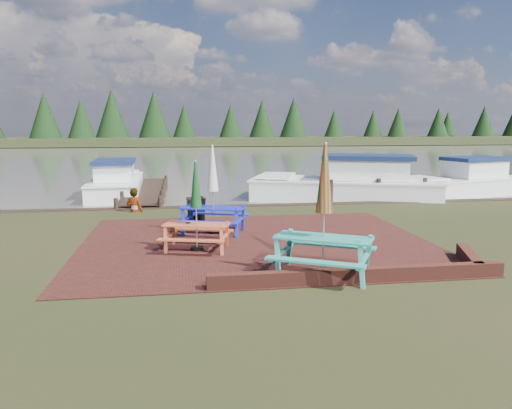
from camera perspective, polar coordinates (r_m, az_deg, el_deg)
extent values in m
plane|color=black|center=(12.14, 0.78, -5.50)|extent=(120.00, 120.00, 0.00)
cube|color=#381511|center=(13.09, 0.07, -4.37)|extent=(9.00, 7.50, 0.02)
cube|color=#4C1E16|center=(10.05, 11.81, -7.95)|extent=(6.00, 0.22, 0.30)
cube|color=#4C1E16|center=(11.96, 23.19, -5.74)|extent=(0.82, 1.77, 0.30)
cube|color=#47453D|center=(48.72, -6.37, 5.48)|extent=(120.00, 60.00, 0.02)
cube|color=black|center=(77.65, -7.25, 7.18)|extent=(120.00, 10.00, 1.20)
cube|color=teal|center=(10.20, 7.71, -3.81)|extent=(2.06, 1.60, 0.04)
cube|color=teal|center=(9.59, 6.69, -6.56)|extent=(1.82, 1.17, 0.04)
cube|color=teal|center=(10.97, 8.53, -4.59)|extent=(1.82, 1.17, 0.04)
cube|color=teal|center=(10.51, 3.18, -5.60)|extent=(0.89, 1.51, 0.80)
cube|color=teal|center=(10.16, 12.32, -6.32)|extent=(0.89, 1.51, 0.80)
cylinder|color=black|center=(10.39, 7.62, -7.81)|extent=(0.39, 0.39, 0.11)
cylinder|color=#B2B2B7|center=(10.09, 7.78, -0.77)|extent=(0.04, 0.04, 2.69)
cone|color=red|center=(10.00, 7.86, 2.88)|extent=(0.34, 0.34, 1.35)
cube|color=#B04E2D|center=(12.26, -6.81, -2.30)|extent=(1.69, 1.03, 0.04)
cube|color=#B04E2D|center=(11.75, -7.49, -4.09)|extent=(1.58, 0.64, 0.04)
cube|color=#B04E2D|center=(12.88, -6.14, -2.89)|extent=(1.58, 0.64, 0.04)
cube|color=#B04E2D|center=(12.51, -9.84, -3.66)|extent=(0.44, 1.34, 0.65)
cube|color=#B04E2D|center=(12.18, -3.64, -3.89)|extent=(0.44, 1.34, 0.65)
cylinder|color=black|center=(12.39, -6.76, -5.05)|extent=(0.32, 0.32, 0.09)
cylinder|color=#B2B2B7|center=(12.18, -6.85, -0.23)|extent=(0.03, 0.03, 2.20)
cone|color=#103A17|center=(12.10, -6.90, 2.24)|extent=(0.28, 0.28, 1.10)
cube|color=#1620AC|center=(14.15, -4.93, -0.38)|extent=(1.92, 1.28, 0.04)
cube|color=#1620AC|center=(13.57, -5.73, -2.05)|extent=(1.76, 0.85, 0.04)
cube|color=#1620AC|center=(14.84, -4.16, -1.06)|extent=(1.76, 0.85, 0.04)
cube|color=#1620AC|center=(14.45, -7.85, -1.72)|extent=(0.62, 1.48, 0.74)
cube|color=#1620AC|center=(14.01, -1.87, -1.98)|extent=(0.62, 1.48, 0.74)
cylinder|color=black|center=(14.28, -4.89, -3.10)|extent=(0.36, 0.36, 0.10)
cylinder|color=#B2B2B7|center=(14.07, -4.96, 1.65)|extent=(0.04, 0.04, 2.48)
cone|color=beige|center=(14.01, -4.99, 4.07)|extent=(0.32, 0.32, 1.24)
cube|color=black|center=(15.08, -6.84, -0.94)|extent=(0.58, 0.39, 0.88)
cube|color=black|center=(15.37, -6.87, -0.75)|extent=(0.58, 0.39, 0.88)
cube|color=black|center=(15.16, -6.89, 0.74)|extent=(0.52, 0.23, 0.03)
cube|color=black|center=(23.33, -12.43, 1.67)|extent=(1.60, 9.00, 0.06)
cube|color=black|center=(23.38, -14.27, 1.74)|extent=(0.08, 9.00, 0.08)
cube|color=black|center=(23.28, -10.59, 1.84)|extent=(0.08, 9.00, 0.08)
cylinder|color=black|center=(19.00, -15.68, -0.80)|extent=(0.16, 0.16, 1.00)
cylinder|color=black|center=(18.87, -10.85, -0.69)|extent=(0.16, 0.16, 1.00)
cube|color=silver|center=(24.06, -15.60, 1.72)|extent=(2.41, 6.39, 0.90)
cube|color=silver|center=(24.01, -15.65, 2.83)|extent=(2.46, 6.52, 0.07)
cube|color=silver|center=(23.21, -15.84, 3.69)|extent=(1.66, 2.71, 0.77)
cube|color=#111D3F|center=(23.18, -15.89, 4.75)|extent=(1.85, 3.09, 0.16)
cube|color=silver|center=(26.37, -15.25, 3.64)|extent=(1.88, 1.21, 0.09)
cube|color=silver|center=(21.94, 10.06, 1.34)|extent=(8.32, 5.26, 1.05)
cube|color=silver|center=(21.87, 10.10, 2.76)|extent=(8.49, 5.37, 0.08)
cube|color=silver|center=(21.82, 12.62, 3.99)|extent=(3.78, 2.98, 0.89)
cube|color=#111D3F|center=(21.78, 12.66, 5.31)|extent=(4.29, 3.35, 0.19)
cube|color=silver|center=(22.13, 2.34, 3.32)|extent=(2.13, 2.66, 0.10)
cube|color=silver|center=(24.94, 22.56, 1.63)|extent=(6.45, 3.82, 0.94)
cube|color=silver|center=(24.88, 22.62, 2.74)|extent=(6.58, 3.90, 0.07)
cube|color=silver|center=(25.39, 23.80, 3.81)|extent=(2.90, 2.22, 0.80)
cube|color=#111D3F|center=(25.36, 23.86, 4.82)|extent=(3.30, 2.49, 0.17)
cube|color=silver|center=(23.21, 18.80, 2.85)|extent=(1.58, 2.07, 0.09)
imported|color=gray|center=(18.08, -13.79, 1.80)|extent=(0.72, 0.61, 1.68)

